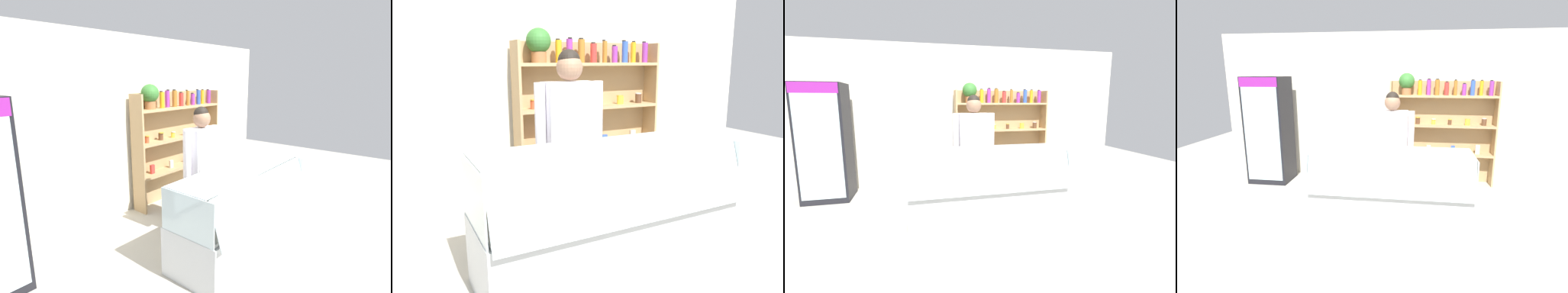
# 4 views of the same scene
# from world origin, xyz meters

# --- Properties ---
(ground_plane) EXTENTS (12.00, 12.00, 0.00)m
(ground_plane) POSITION_xyz_m (0.00, 0.00, 0.00)
(ground_plane) COLOR #B7B2A3
(back_wall) EXTENTS (6.80, 0.10, 2.70)m
(back_wall) POSITION_xyz_m (0.00, 2.07, 1.35)
(back_wall) COLOR silver
(back_wall) RESTS_ON ground
(shelving_unit) EXTENTS (1.85, 0.29, 1.98)m
(shelving_unit) POSITION_xyz_m (0.72, 1.85, 1.13)
(shelving_unit) COLOR tan
(shelving_unit) RESTS_ON ground
(deli_display_case) EXTENTS (2.04, 0.77, 1.01)m
(deli_display_case) POSITION_xyz_m (0.03, 0.06, 0.31)
(deli_display_case) COLOR silver
(deli_display_case) RESTS_ON ground
(shop_clerk) EXTENTS (0.64, 0.25, 1.72)m
(shop_clerk) POSITION_xyz_m (-0.01, 0.66, 1.03)
(shop_clerk) COLOR #383D51
(shop_clerk) RESTS_ON ground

